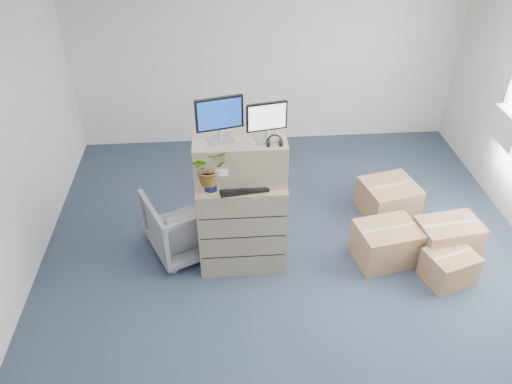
# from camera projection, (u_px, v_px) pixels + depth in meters

# --- Properties ---
(ground) EXTENTS (7.00, 7.00, 0.00)m
(ground) POSITION_uv_depth(u_px,v_px,m) (296.00, 291.00, 5.63)
(ground) COLOR #263444
(ground) RESTS_ON ground
(wall_back) EXTENTS (6.00, 0.02, 2.80)m
(wall_back) POSITION_uv_depth(u_px,v_px,m) (267.00, 58.00, 7.65)
(wall_back) COLOR beige
(wall_back) RESTS_ON ground
(ac_unit) EXTENTS (0.24, 0.60, 0.40)m
(ac_unit) POSITION_uv_depth(u_px,v_px,m) (511.00, 128.00, 6.25)
(ac_unit) COLOR silver
(ac_unit) RESTS_ON wall_right
(filing_cabinet_lower) EXTENTS (0.98, 0.60, 1.14)m
(filing_cabinet_lower) POSITION_uv_depth(u_px,v_px,m) (242.00, 222.00, 5.73)
(filing_cabinet_lower) COLOR gray
(filing_cabinet_lower) RESTS_ON ground
(filing_cabinet_upper) EXTENTS (0.98, 0.49, 0.49)m
(filing_cabinet_upper) POSITION_uv_depth(u_px,v_px,m) (240.00, 159.00, 5.30)
(filing_cabinet_upper) COLOR gray
(filing_cabinet_upper) RESTS_ON filing_cabinet_lower
(monitor_left) EXTENTS (0.49, 0.24, 0.49)m
(monitor_left) POSITION_uv_depth(u_px,v_px,m) (219.00, 117.00, 4.97)
(monitor_left) COLOR #99999E
(monitor_left) RESTS_ON filing_cabinet_upper
(monitor_right) EXTENTS (0.42, 0.20, 0.42)m
(monitor_right) POSITION_uv_depth(u_px,v_px,m) (267.00, 120.00, 5.00)
(monitor_right) COLOR #99999E
(monitor_right) RESTS_ON filing_cabinet_upper
(headphones) EXTENTS (0.16, 0.02, 0.16)m
(headphones) POSITION_uv_depth(u_px,v_px,m) (275.00, 141.00, 5.03)
(headphones) COLOR black
(headphones) RESTS_ON filing_cabinet_upper
(keyboard) EXTENTS (0.54, 0.28, 0.03)m
(keyboard) POSITION_uv_depth(u_px,v_px,m) (243.00, 188.00, 5.27)
(keyboard) COLOR black
(keyboard) RESTS_ON filing_cabinet_lower
(mouse) EXTENTS (0.12, 0.09, 0.04)m
(mouse) POSITION_uv_depth(u_px,v_px,m) (276.00, 184.00, 5.31)
(mouse) COLOR silver
(mouse) RESTS_ON filing_cabinet_lower
(water_bottle) EXTENTS (0.08, 0.08, 0.27)m
(water_bottle) POSITION_uv_depth(u_px,v_px,m) (244.00, 166.00, 5.40)
(water_bottle) COLOR gray
(water_bottle) RESTS_ON filing_cabinet_lower
(phone_dock) EXTENTS (0.07, 0.06, 0.15)m
(phone_dock) POSITION_uv_depth(u_px,v_px,m) (235.00, 174.00, 5.42)
(phone_dock) COLOR silver
(phone_dock) RESTS_ON filing_cabinet_lower
(external_drive) EXTENTS (0.23, 0.19, 0.07)m
(external_drive) POSITION_uv_depth(u_px,v_px,m) (273.00, 172.00, 5.48)
(external_drive) COLOR black
(external_drive) RESTS_ON filing_cabinet_lower
(tissue_box) EXTENTS (0.29, 0.17, 0.10)m
(tissue_box) POSITION_uv_depth(u_px,v_px,m) (270.00, 168.00, 5.40)
(tissue_box) COLOR #3C86CF
(tissue_box) RESTS_ON external_drive
(potted_plant) EXTENTS (0.45, 0.48, 0.42)m
(potted_plant) POSITION_uv_depth(u_px,v_px,m) (210.00, 171.00, 5.13)
(potted_plant) COLOR #92A786
(potted_plant) RESTS_ON filing_cabinet_lower
(office_chair) EXTENTS (1.10, 1.07, 0.87)m
(office_chair) POSITION_uv_depth(u_px,v_px,m) (186.00, 219.00, 5.99)
(office_chair) COLOR slate
(office_chair) RESTS_ON ground
(cardboard_boxes) EXTENTS (1.51, 1.95, 0.51)m
(cardboard_boxes) POSITION_uv_depth(u_px,v_px,m) (411.00, 231.00, 6.12)
(cardboard_boxes) COLOR #996B49
(cardboard_boxes) RESTS_ON ground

